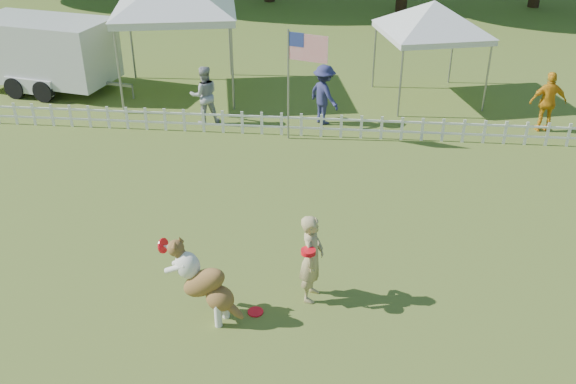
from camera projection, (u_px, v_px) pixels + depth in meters
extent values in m
plane|color=#506B22|center=(281.00, 314.00, 10.08)|extent=(120.00, 120.00, 0.00)
imported|color=tan|center=(312.00, 258.00, 10.11)|extent=(0.45, 0.61, 1.52)
cylinder|color=red|center=(255.00, 312.00, 10.11)|extent=(0.26, 0.26, 0.02)
imported|color=#A0A0A5|center=(204.00, 95.00, 16.63)|extent=(0.90, 0.80, 1.53)
imported|color=navy|center=(324.00, 95.00, 16.60)|extent=(1.11, 1.15, 1.57)
imported|color=orange|center=(548.00, 102.00, 16.15)|extent=(0.93, 0.44, 1.55)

